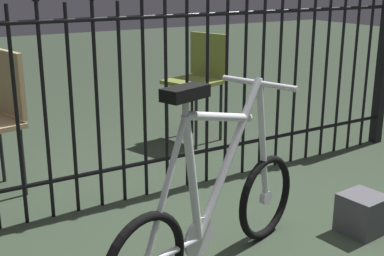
# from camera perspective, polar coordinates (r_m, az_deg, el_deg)

# --- Properties ---
(ground_plane) EXTENTS (20.00, 20.00, 0.00)m
(ground_plane) POSITION_cam_1_polar(r_m,az_deg,el_deg) (2.72, 4.94, -11.87)
(ground_plane) COLOR #2D3A2A
(iron_fence) EXTENTS (3.85, 0.07, 1.28)m
(iron_fence) POSITION_cam_1_polar(r_m,az_deg,el_deg) (3.06, -3.33, 4.08)
(iron_fence) COLOR black
(iron_fence) RESTS_ON ground
(bicycle) EXTENTS (1.22, 0.51, 0.88)m
(bicycle) POSITION_cam_1_polar(r_m,az_deg,el_deg) (2.29, 2.36, -8.79)
(bicycle) COLOR black
(bicycle) RESTS_ON ground
(chair_olive) EXTENTS (0.48, 0.48, 0.85)m
(chair_olive) POSITION_cam_1_polar(r_m,az_deg,el_deg) (4.13, 0.89, 5.94)
(chair_olive) COLOR black
(chair_olive) RESTS_ON ground
(display_crate) EXTENTS (0.23, 0.23, 0.20)m
(display_crate) POSITION_cam_1_polar(r_m,az_deg,el_deg) (2.86, 18.24, -8.92)
(display_crate) COLOR #4C4C51
(display_crate) RESTS_ON ground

